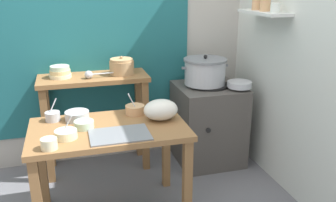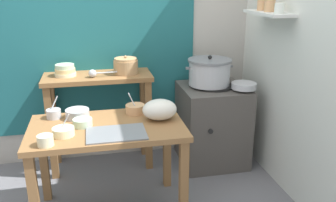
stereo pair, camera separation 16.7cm
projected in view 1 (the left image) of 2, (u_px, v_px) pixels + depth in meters
The scene contains 18 objects.
wall_back at pixel (112, 26), 3.36m from camera, with size 4.40×0.12×2.60m.
wall_right at pixel (292, 33), 2.89m from camera, with size 0.30×3.20×2.60m.
prep_table at pixel (109, 141), 2.59m from camera, with size 1.10×0.66×0.72m.
back_shelf_table at pixel (95, 100), 3.26m from camera, with size 0.96×0.40×0.90m.
stove_block at pixel (208, 123), 3.51m from camera, with size 0.60×0.61×0.78m.
steamer_pot at pixel (205, 71), 3.35m from camera, with size 0.45×0.40×0.28m.
clay_pot at pixel (122, 67), 3.23m from camera, with size 0.22×0.22×0.17m.
bowl_stack_enamel at pixel (60, 72), 3.13m from camera, with size 0.19×0.19×0.10m.
ladle at pixel (90, 75), 3.10m from camera, with size 0.29×0.07×0.07m.
serving_tray at pixel (120, 135), 2.41m from camera, with size 0.40×0.28×0.01m, color slate.
plastic_bag at pixel (161, 110), 2.66m from camera, with size 0.26×0.20×0.15m, color silver.
wide_pan at pixel (239, 84), 3.28m from camera, with size 0.22×0.22×0.05m, color #B7BABF.
prep_bowl_0 at pixel (84, 124), 2.52m from camera, with size 0.14×0.14×0.05m.
prep_bowl_1 at pixel (135, 109), 2.79m from camera, with size 0.15×0.15×0.17m.
prep_bowl_2 at pixel (77, 115), 2.67m from camera, with size 0.18×0.18×0.07m.
prep_bowl_3 at pixel (53, 116), 2.65m from camera, with size 0.11×0.11×0.16m.
prep_bowl_4 at pixel (66, 134), 2.36m from camera, with size 0.15×0.15×0.15m.
prep_bowl_5 at pixel (49, 143), 2.21m from camera, with size 0.10×0.10×0.07m.
Camera 1 is at (-0.35, -2.33, 1.71)m, focal length 38.60 mm.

